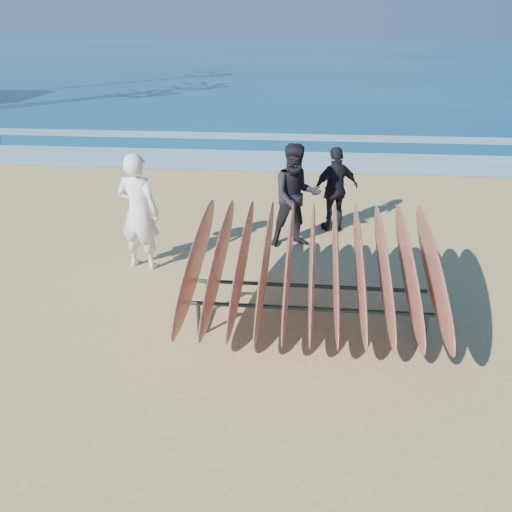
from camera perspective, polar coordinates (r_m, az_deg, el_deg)
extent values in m
plane|color=tan|center=(7.21, -0.61, -9.51)|extent=(120.00, 120.00, 0.00)
plane|color=navy|center=(61.11, 5.15, 20.13)|extent=(160.00, 160.00, 0.00)
plane|color=white|center=(16.48, 3.09, 9.98)|extent=(160.00, 160.00, 0.00)
plane|color=white|center=(19.89, 3.56, 12.39)|extent=(160.00, 160.00, 0.00)
cylinder|color=#1D2E26|center=(7.35, -6.03, -6.66)|extent=(0.06, 0.06, 0.50)
cylinder|color=#1D2E26|center=(7.38, 17.33, -7.60)|extent=(0.06, 0.06, 0.50)
cylinder|color=#1D2E26|center=(7.90, -5.10, -4.28)|extent=(0.06, 0.06, 0.50)
cylinder|color=#1D2E26|center=(7.93, 16.51, -5.16)|extent=(0.06, 0.06, 0.50)
cylinder|color=#1D2E26|center=(7.09, 5.74, -5.55)|extent=(3.20, 0.08, 0.06)
cylinder|color=#1D2E26|center=(7.66, 5.79, -3.16)|extent=(3.20, 0.08, 0.06)
cylinder|color=#1D2E26|center=(7.71, -5.50, -6.53)|extent=(0.05, 0.65, 0.04)
cylinder|color=#1D2E26|center=(7.73, 16.75, -7.42)|extent=(0.05, 0.65, 0.04)
ellipsoid|color=maroon|center=(7.31, -6.31, -0.40)|extent=(0.10, 3.06, 1.28)
ellipsoid|color=maroon|center=(7.25, -3.91, -0.51)|extent=(0.10, 3.06, 1.28)
ellipsoid|color=maroon|center=(7.21, -1.48, -0.61)|extent=(0.10, 3.06, 1.28)
ellipsoid|color=maroon|center=(7.18, 0.97, -0.72)|extent=(0.10, 3.06, 1.28)
ellipsoid|color=maroon|center=(7.16, 3.45, -0.82)|extent=(0.10, 3.06, 1.28)
ellipsoid|color=maroon|center=(7.16, 5.92, -0.92)|extent=(0.10, 3.06, 1.28)
ellipsoid|color=maroon|center=(7.17, 8.40, -1.03)|extent=(0.10, 3.06, 1.28)
ellipsoid|color=maroon|center=(7.19, 10.87, -1.13)|extent=(0.10, 3.06, 1.28)
ellipsoid|color=maroon|center=(7.23, 13.31, -1.22)|extent=(0.10, 3.06, 1.28)
ellipsoid|color=maroon|center=(7.28, 15.73, -1.32)|extent=(0.10, 3.06, 1.28)
ellipsoid|color=maroon|center=(7.34, 18.11, -1.40)|extent=(0.10, 3.06, 1.28)
imported|color=white|center=(9.23, -12.26, 4.55)|extent=(0.81, 0.62, 1.99)
imported|color=black|center=(9.96, 4.23, 6.28)|extent=(1.10, 0.96, 1.93)
imported|color=black|center=(10.87, 8.36, 6.95)|extent=(1.07, 0.80, 1.68)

